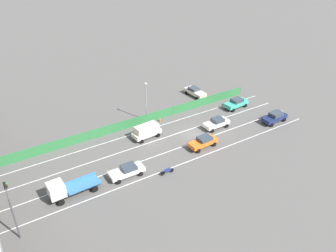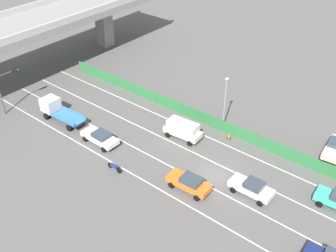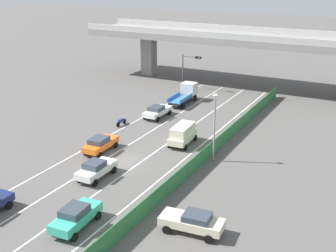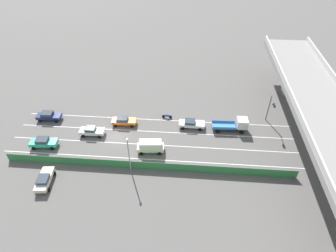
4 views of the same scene
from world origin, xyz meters
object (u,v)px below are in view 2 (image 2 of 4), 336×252
Objects in this scene: car_van_cream at (183,129)px; traffic_light at (6,84)px; car_sedan_white at (100,137)px; car_hatchback_white at (252,187)px; traffic_cone at (229,136)px; parked_sedan_cream at (335,148)px; motorcycle at (114,167)px; flatbed_truck_blue at (56,109)px; street_lamp at (225,98)px; car_taxi_orange at (189,183)px.

traffic_light reaches higher than car_van_cream.
car_sedan_white is (-6.85, 6.67, -0.36)m from car_van_cream.
car_van_cream is at bearing -66.24° from traffic_light.
car_hatchback_white reaches higher than traffic_cone.
car_hatchback_white is 12.08m from parked_sedan_cream.
car_sedan_white is 2.40× the size of motorcycle.
car_van_cream is 16.18m from flatbed_truck_blue.
street_lamp is at bearing 105.71° from parked_sedan_cream.
traffic_cone is at bearing -47.13° from car_sedan_white.
car_hatchback_white is 0.69× the size of flatbed_truck_blue.
car_sedan_white is 17.98m from car_hatchback_white.
traffic_cone is at bearing -62.34° from flatbed_truck_blue.
car_taxi_orange is 2.32× the size of motorcycle.
flatbed_truck_blue is 1.32× the size of parked_sedan_cream.
car_taxi_orange is at bearing 148.42° from parked_sedan_cream.
parked_sedan_cream reaches higher than car_sedan_white.
traffic_light is (-2.56, 26.65, 2.98)m from car_taxi_orange.
car_van_cream is 5.50m from traffic_cone.
car_sedan_white is at bearing 62.98° from motorcycle.
car_sedan_white is 14.96m from traffic_cone.
street_lamp reaches higher than traffic_light.
car_sedan_white is 0.98× the size of parked_sedan_cream.
traffic_light reaches higher than car_sedan_white.
car_sedan_white is at bearing -91.38° from flatbed_truck_blue.
car_hatchback_white is 0.64× the size of street_lamp.
motorcycle is 2.81× the size of traffic_cone.
traffic_light reaches higher than flatbed_truck_blue.
car_van_cream is at bearing -65.72° from flatbed_truck_blue.
car_hatchback_white is (-3.33, -10.97, -0.32)m from car_van_cream.
car_taxi_orange is 12.53m from car_sedan_white.
car_sedan_white is 5.26m from motorcycle.
street_lamp reaches higher than car_sedan_white.
car_taxi_orange is at bearing -89.84° from flatbed_truck_blue.
car_hatchback_white is 2.23× the size of motorcycle.
car_hatchback_white is 6.26× the size of traffic_cone.
car_van_cream is 16.94m from parked_sedan_cream.
car_taxi_orange is 0.97× the size of car_sedan_white.
car_sedan_white is 1.08× the size of car_hatchback_white.
car_sedan_white is 15.09m from street_lamp.
flatbed_truck_blue is 20.85m from street_lamp.
car_taxi_orange is at bearing -163.60° from street_lamp.
flatbed_truck_blue is 0.92× the size of street_lamp.
motorcycle is 24.19m from parked_sedan_cream.
car_sedan_white is 14.62m from traffic_light.
car_van_cream reaches higher than car_hatchback_white.
traffic_cone is (-4.77, 10.59, -0.55)m from parked_sedan_cream.
street_lamp reaches higher than parked_sedan_cream.
parked_sedan_cream is (14.74, -29.63, -0.42)m from flatbed_truck_blue.
motorcycle is 19.10m from traffic_light.
motorcycle is 0.41× the size of parked_sedan_cream.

